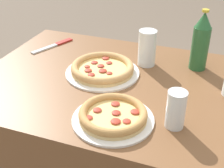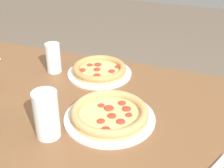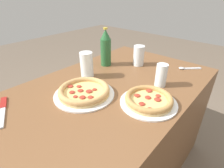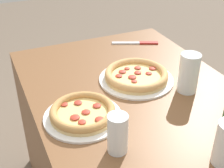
% 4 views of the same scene
% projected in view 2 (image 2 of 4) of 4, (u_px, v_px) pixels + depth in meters
% --- Properties ---
extents(pizza_pepperoni, '(0.30, 0.30, 0.04)m').
position_uv_depth(pizza_pepperoni, '(110.00, 114.00, 1.03)').
color(pizza_pepperoni, white).
rests_on(pizza_pepperoni, table).
extents(pizza_margherita, '(0.27, 0.27, 0.04)m').
position_uv_depth(pizza_margherita, '(99.00, 70.00, 1.30)').
color(pizza_margherita, white).
rests_on(pizza_margherita, table).
extents(glass_lemonade, '(0.06, 0.06, 0.13)m').
position_uv_depth(glass_lemonade, '(53.00, 59.00, 1.31)').
color(glass_lemonade, white).
rests_on(glass_lemonade, table).
extents(glass_mango_juice, '(0.08, 0.08, 0.15)m').
position_uv_depth(glass_mango_juice, '(47.00, 116.00, 0.93)').
color(glass_mango_juice, white).
rests_on(glass_mango_juice, table).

